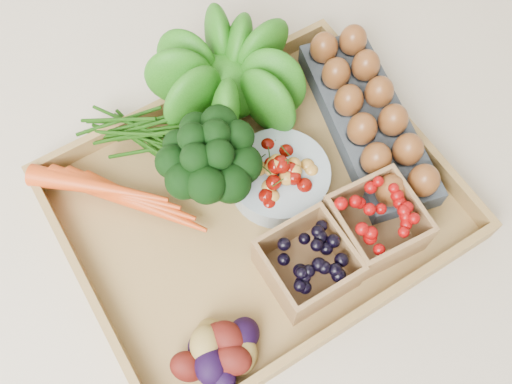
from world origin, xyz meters
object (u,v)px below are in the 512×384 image
cherry_bowl (279,178)px  egg_carton (367,122)px  tray (256,207)px  broccoli (210,173)px

cherry_bowl → egg_carton: (0.17, 0.01, -0.00)m
tray → egg_carton: size_ratio=1.69×
cherry_bowl → egg_carton: cherry_bowl is taller
egg_carton → tray: bearing=-160.1°
broccoli → cherry_bowl: size_ratio=0.95×
tray → broccoli: 0.10m
tray → broccoli: bearing=128.4°
tray → egg_carton: (0.22, 0.02, 0.03)m
egg_carton → cherry_bowl: bearing=-162.4°
cherry_bowl → tray: bearing=-166.1°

